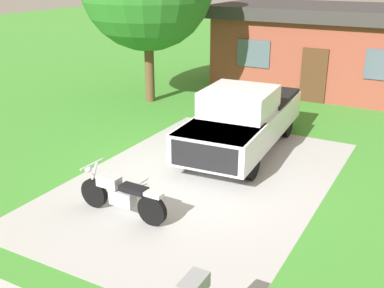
{
  "coord_description": "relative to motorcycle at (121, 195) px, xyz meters",
  "views": [
    {
      "loc": [
        4.87,
        -9.36,
        4.98
      ],
      "look_at": [
        -0.31,
        0.09,
        0.9
      ],
      "focal_mm": 43.81,
      "sensor_mm": 36.0,
      "label": 1
    }
  ],
  "objects": [
    {
      "name": "motorcycle",
      "position": [
        0.0,
        0.0,
        0.0
      ],
      "size": [
        2.21,
        0.7,
        1.09
      ],
      "color": "black",
      "rests_on": "ground"
    },
    {
      "name": "pickup_truck",
      "position": [
        0.74,
        4.85,
        0.48
      ],
      "size": [
        2.36,
        5.74,
        1.9
      ],
      "color": "black",
      "rests_on": "ground"
    },
    {
      "name": "driveway_pad",
      "position": [
        0.7,
        2.31,
        -0.47
      ],
      "size": [
        5.8,
        8.87,
        0.01
      ],
      "primitive_type": "cube",
      "color": "#AEAEAE",
      "rests_on": "ground"
    },
    {
      "name": "ground_plane",
      "position": [
        0.7,
        2.31,
        -0.47
      ],
      "size": [
        80.0,
        80.0,
        0.0
      ],
      "primitive_type": "plane",
      "color": "#428F31"
    },
    {
      "name": "neighbor_house",
      "position": [
        1.12,
        13.37,
        1.32
      ],
      "size": [
        9.6,
        5.6,
        3.5
      ],
      "color": "brown",
      "rests_on": "ground"
    }
  ]
}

